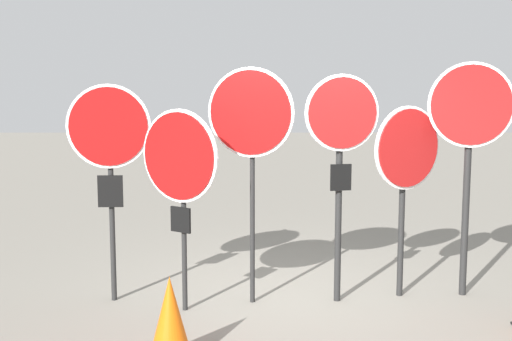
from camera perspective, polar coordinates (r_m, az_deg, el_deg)
The scene contains 8 objects.
ground_plane at distance 7.72m, azimuth 2.95°, elevation -10.26°, with size 40.00×40.00×0.00m, color gray.
stop_sign_0 at distance 7.44m, azimuth -11.90°, elevation 2.30°, with size 0.86×0.12×2.29m.
stop_sign_1 at distance 7.05m, azimuth -6.34°, elevation 0.44°, with size 0.79×0.53×2.05m.
stop_sign_2 at distance 7.21m, azimuth -0.64°, elevation 3.77°, with size 0.88×0.32×2.46m.
stop_sign_3 at distance 7.32m, azimuth 6.61°, elevation 2.56°, with size 0.77×0.20×2.39m.
stop_sign_4 at distance 7.63m, azimuth 11.75°, elevation 0.89°, with size 0.76×0.48×2.06m.
stop_sign_5 at distance 7.79m, azimuth 16.53°, elevation 3.31°, with size 0.89×0.18×2.51m.
traffic_cone_0 at distance 6.10m, azimuth -7.10°, elevation -11.78°, with size 0.44×0.44×0.74m.
Camera 1 is at (-0.42, -7.31, 2.44)m, focal length 50.00 mm.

